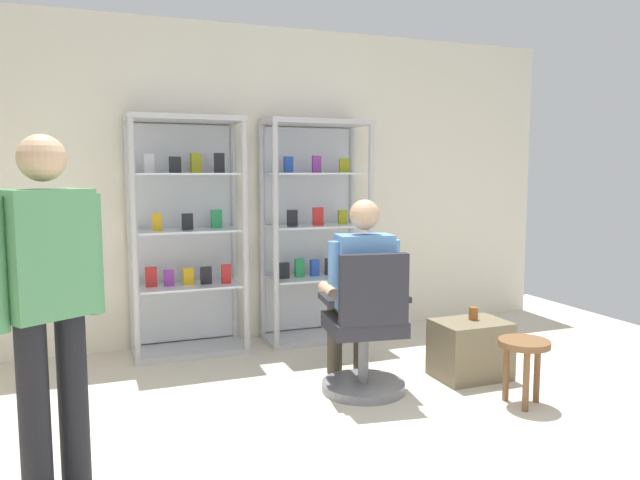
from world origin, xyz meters
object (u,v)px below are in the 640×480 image
(display_cabinet_left, at_px, (186,234))
(storage_crate, at_px, (470,349))
(wooden_stool, at_px, (524,353))
(seated_shopkeeper, at_px, (359,284))
(standing_customer, at_px, (49,297))
(tea_glass, at_px, (473,313))
(office_chair, at_px, (366,336))
(display_cabinet_right, at_px, (314,230))

(display_cabinet_left, relative_size, storage_crate, 3.76)
(wooden_stool, bearing_deg, storage_crate, 90.87)
(display_cabinet_left, height_order, seated_shopkeeper, display_cabinet_left)
(display_cabinet_left, distance_m, standing_customer, 2.32)
(tea_glass, distance_m, wooden_stool, 0.60)
(display_cabinet_left, xyz_separation_m, wooden_stool, (1.78, -1.95, -0.63))
(seated_shopkeeper, relative_size, storage_crate, 2.55)
(display_cabinet_left, height_order, wooden_stool, display_cabinet_left)
(tea_glass, xyz_separation_m, standing_customer, (-2.74, -0.77, 0.48))
(office_chair, distance_m, wooden_stool, 1.00)
(office_chair, xyz_separation_m, storage_crate, (0.84, 0.03, -0.19))
(display_cabinet_right, bearing_deg, standing_customer, -133.46)
(seated_shopkeeper, height_order, storage_crate, seated_shopkeeper)
(storage_crate, bearing_deg, tea_glass, 39.51)
(display_cabinet_right, xyz_separation_m, office_chair, (-0.17, -1.42, -0.56))
(tea_glass, bearing_deg, wooden_stool, -93.33)
(storage_crate, bearing_deg, wooden_stool, -89.13)
(display_cabinet_right, relative_size, tea_glass, 20.90)
(storage_crate, relative_size, wooden_stool, 1.21)
(display_cabinet_left, bearing_deg, seated_shopkeeper, -52.78)
(standing_customer, bearing_deg, storage_crate, 15.28)
(office_chair, xyz_separation_m, wooden_stool, (0.85, -0.53, -0.06))
(seated_shopkeeper, bearing_deg, wooden_stool, -39.98)
(storage_crate, xyz_separation_m, standing_customer, (-2.69, -0.74, 0.73))
(standing_customer, bearing_deg, display_cabinet_right, 46.54)
(display_cabinet_left, relative_size, office_chair, 1.98)
(office_chair, bearing_deg, wooden_stool, -31.95)
(seated_shopkeeper, xyz_separation_m, storage_crate, (0.81, -0.14, -0.51))
(storage_crate, distance_m, standing_customer, 2.89)
(seated_shopkeeper, xyz_separation_m, standing_customer, (-1.88, -0.87, 0.22))
(tea_glass, distance_m, standing_customer, 2.88)
(office_chair, height_order, seated_shopkeeper, seated_shopkeeper)
(standing_customer, relative_size, wooden_stool, 3.90)
(standing_customer, bearing_deg, display_cabinet_left, 66.62)
(standing_customer, bearing_deg, office_chair, 20.92)
(display_cabinet_right, xyz_separation_m, wooden_stool, (0.68, -1.95, -0.62))
(wooden_stool, bearing_deg, seated_shopkeeper, 140.02)
(display_cabinet_left, relative_size, wooden_stool, 4.54)
(display_cabinet_right, relative_size, seated_shopkeeper, 1.47)
(office_chair, relative_size, tea_glass, 10.56)
(display_cabinet_left, distance_m, storage_crate, 2.38)
(display_cabinet_left, distance_m, tea_glass, 2.33)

